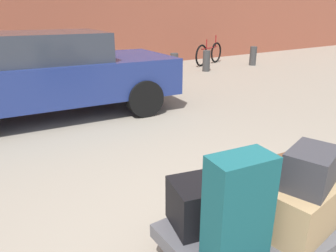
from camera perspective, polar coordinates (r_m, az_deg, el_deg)
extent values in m
cube|color=#4C4C51|center=(2.41, 16.89, -17.37)|extent=(1.36, 0.83, 0.10)
cylinder|color=black|center=(2.95, 18.20, -13.93)|extent=(0.24, 0.06, 0.24)
cylinder|color=black|center=(2.72, 27.93, -18.66)|extent=(0.24, 0.06, 0.24)
cylinder|color=black|center=(2.41, 3.26, -21.58)|extent=(0.24, 0.06, 0.24)
cube|color=#9E7F56|center=(2.29, 23.64, -13.71)|extent=(0.60, 0.38, 0.34)
cube|color=black|center=(2.21, 7.66, -13.54)|extent=(0.59, 0.45, 0.32)
cube|color=#51331E|center=(2.56, 20.01, -9.88)|extent=(0.66, 0.41, 0.30)
cube|color=#144C51|center=(1.86, 12.71, -14.75)|extent=(0.39, 0.26, 0.67)
cube|color=#2D2D33|center=(2.15, 24.74, -7.08)|extent=(0.42, 0.35, 0.25)
cube|color=navy|center=(5.79, -21.04, 8.03)|extent=(4.45, 2.20, 0.64)
cube|color=#2D333D|center=(5.68, -24.29, 13.05)|extent=(2.55, 1.81, 0.46)
cylinder|color=black|center=(6.97, -10.11, 8.22)|extent=(0.66, 0.28, 0.64)
cylinder|color=black|center=(5.42, -4.30, 5.09)|extent=(0.66, 0.28, 0.64)
torus|color=black|center=(10.75, 6.14, 12.74)|extent=(0.70, 0.30, 0.72)
torus|color=black|center=(11.65, 8.81, 13.19)|extent=(0.70, 0.30, 0.72)
cylinder|color=maroon|center=(11.17, 7.58, 13.99)|extent=(0.96, 0.38, 0.04)
cylinder|color=maroon|center=(10.98, 7.09, 14.70)|extent=(0.05, 0.05, 0.30)
cylinder|color=maroon|center=(11.55, 8.75, 15.13)|extent=(0.05, 0.05, 0.40)
cylinder|color=#383838|center=(8.36, -7.27, 10.29)|extent=(0.23, 0.23, 0.63)
cylinder|color=#383838|center=(9.11, 1.15, 11.24)|extent=(0.23, 0.23, 0.63)
cylinder|color=#383838|center=(9.84, 7.05, 11.76)|extent=(0.23, 0.23, 0.63)
cylinder|color=#383838|center=(11.31, 15.33, 12.29)|extent=(0.23, 0.23, 0.63)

